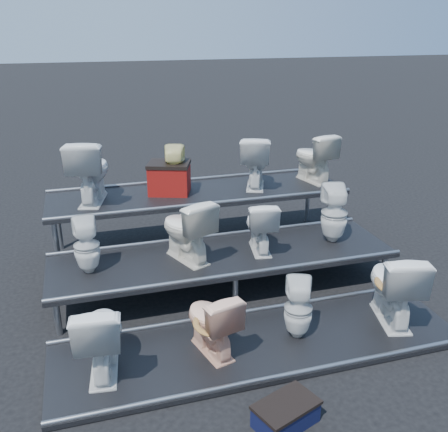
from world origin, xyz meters
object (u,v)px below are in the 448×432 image
object	(u,v)px
toilet_7	(334,214)
toilet_8	(90,171)
toilet_2	(298,308)
toilet_4	(87,246)
toilet_0	(100,335)
toilet_5	(186,229)
toilet_10	(255,161)
red_crate	(169,179)
step_stool	(286,415)
toilet_6	(260,225)
toilet_9	(174,170)
toilet_3	(393,285)
toilet_11	(314,157)
toilet_1	(211,321)

from	to	relation	value
toilet_7	toilet_8	world-z (taller)	toilet_8
toilet_7	toilet_2	bearing A→B (deg)	65.03
toilet_4	toilet_7	bearing A→B (deg)	176.93
toilet_0	toilet_2	xyz separation A→B (m)	(1.98, 0.00, -0.06)
toilet_5	toilet_10	xyz separation A→B (m)	(1.32, 1.30, 0.39)
toilet_2	toilet_7	xyz separation A→B (m)	(1.06, 1.30, 0.45)
toilet_0	toilet_7	xyz separation A→B (m)	(3.05, 1.30, 0.39)
toilet_2	red_crate	world-z (taller)	red_crate
toilet_5	toilet_10	size ratio (longest dim) A/B	1.02
toilet_7	step_stool	xyz separation A→B (m)	(-1.64, -2.36, -0.74)
toilet_6	toilet_8	bearing A→B (deg)	-23.91
toilet_8	toilet_10	world-z (taller)	toilet_8
toilet_9	toilet_6	bearing A→B (deg)	137.70
toilet_5	toilet_3	bearing A→B (deg)	125.25
toilet_5	toilet_10	world-z (taller)	toilet_10
toilet_10	red_crate	xyz separation A→B (m)	(-1.26, 0.06, -0.18)
toilet_8	step_stool	xyz separation A→B (m)	(1.32, -3.66, -1.20)
toilet_2	toilet_11	size ratio (longest dim) A/B	0.87
toilet_4	step_stool	size ratio (longest dim) A/B	1.26
toilet_7	toilet_4	bearing A→B (deg)	14.34
toilet_1	toilet_7	distance (m)	2.42
toilet_3	toilet_11	distance (m)	2.72
toilet_0	toilet_1	bearing A→B (deg)	-173.24
toilet_1	toilet_5	size ratio (longest dim) A/B	0.88
toilet_3	toilet_5	xyz separation A→B (m)	(-1.99, 1.30, 0.37)
toilet_1	red_crate	distance (m)	2.74
toilet_3	toilet_10	distance (m)	2.79
toilet_8	toilet_6	bearing A→B (deg)	160.52
toilet_2	step_stool	world-z (taller)	toilet_2
toilet_0	toilet_4	size ratio (longest dim) A/B	1.20
toilet_6	toilet_8	world-z (taller)	toilet_8
step_stool	toilet_5	bearing A→B (deg)	76.87
toilet_3	toilet_6	world-z (taller)	toilet_6
toilet_0	toilet_11	world-z (taller)	toilet_11
toilet_9	toilet_11	distance (m)	2.13
toilet_6	step_stool	distance (m)	2.54
toilet_3	toilet_7	size ratio (longest dim) A/B	1.12
toilet_9	toilet_8	bearing A→B (deg)	15.93
toilet_2	toilet_8	bearing A→B (deg)	-32.56
toilet_9	step_stool	size ratio (longest dim) A/B	1.34
toilet_1	toilet_2	distance (m)	0.93
toilet_5	toilet_7	distance (m)	1.94
toilet_8	toilet_4	bearing A→B (deg)	98.43
toilet_6	toilet_7	bearing A→B (deg)	-170.12
toilet_2	toilet_11	bearing A→B (deg)	-96.51
toilet_0	toilet_9	size ratio (longest dim) A/B	1.13
toilet_4	red_crate	xyz separation A→B (m)	(1.21, 1.36, 0.28)
toilet_8	toilet_10	bearing A→B (deg)	-165.68
toilet_6	toilet_4	bearing A→B (deg)	9.88
toilet_3	step_stool	bearing A→B (deg)	46.46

